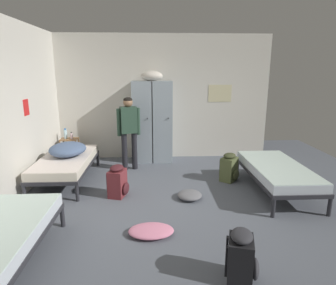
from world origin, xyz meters
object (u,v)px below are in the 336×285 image
(water_bottle, at_px, (65,134))
(clothes_pile_pink, at_px, (151,231))
(backpack_maroon, at_px, (118,182))
(bed_left_rear, at_px, (66,162))
(shelf_unit, at_px, (70,148))
(backpack_olive, at_px, (229,168))
(lotion_bottle, at_px, (72,136))
(person_traveler, at_px, (129,127))
(clothes_pile_grey, at_px, (190,195))
(bedding_heap, at_px, (68,149))
(bed_right, at_px, (277,171))
(locker_bank, at_px, (152,120))
(backpack_black, at_px, (241,257))

(water_bottle, bearing_deg, clothes_pile_pink, -58.29)
(water_bottle, relative_size, backpack_maroon, 0.43)
(bed_left_rear, relative_size, clothes_pile_pink, 3.20)
(shelf_unit, relative_size, water_bottle, 2.42)
(bed_left_rear, relative_size, backpack_olive, 3.45)
(lotion_bottle, bearing_deg, person_traveler, -20.49)
(backpack_maroon, distance_m, clothes_pile_grey, 1.23)
(backpack_olive, bearing_deg, shelf_unit, 158.80)
(person_traveler, bearing_deg, backpack_olive, -21.36)
(bed_left_rear, height_order, water_bottle, water_bottle)
(bedding_heap, xyz_separation_m, person_traveler, (1.13, 0.55, 0.32))
(bed_right, xyz_separation_m, person_traveler, (-2.65, 1.32, 0.55))
(person_traveler, xyz_separation_m, water_bottle, (-1.49, 0.56, -0.26))
(locker_bank, xyz_separation_m, bed_left_rear, (-1.65, -1.25, -0.59))
(backpack_olive, relative_size, clothes_pile_grey, 1.30)
(backpack_black, height_order, backpack_maroon, same)
(person_traveler, xyz_separation_m, backpack_black, (1.38, -3.50, -0.67))
(water_bottle, xyz_separation_m, clothes_pile_grey, (2.59, -2.10, -0.62))
(person_traveler, distance_m, backpack_maroon, 1.54)
(bed_left_rear, height_order, lotion_bottle, lotion_bottle)
(backpack_black, relative_size, backpack_maroon, 1.00)
(lotion_bottle, relative_size, clothes_pile_grey, 0.38)
(backpack_olive, bearing_deg, clothes_pile_pink, -129.15)
(locker_bank, distance_m, lotion_bottle, 1.86)
(water_bottle, relative_size, clothes_pile_grey, 0.56)
(locker_bank, bearing_deg, water_bottle, -178.30)
(backpack_olive, bearing_deg, lotion_bottle, 158.99)
(water_bottle, xyz_separation_m, backpack_maroon, (1.39, -1.94, -0.42))
(lotion_bottle, bearing_deg, backpack_olive, -21.01)
(bed_left_rear, distance_m, clothes_pile_grey, 2.46)
(bedding_heap, bearing_deg, bed_right, -11.51)
(locker_bank, height_order, backpack_olive, locker_bank)
(bedding_heap, height_order, backpack_maroon, bedding_heap)
(water_bottle, bearing_deg, bed_left_rear, -74.48)
(bedding_heap, xyz_separation_m, clothes_pile_grey, (2.23, -0.99, -0.55))
(person_traveler, distance_m, backpack_olive, 2.22)
(backpack_maroon, bearing_deg, backpack_olive, 16.57)
(shelf_unit, height_order, person_traveler, person_traveler)
(backpack_olive, bearing_deg, backpack_black, -102.08)
(water_bottle, bearing_deg, backpack_black, -54.72)
(bedding_heap, height_order, clothes_pile_grey, bedding_heap)
(lotion_bottle, height_order, clothes_pile_pink, lotion_bottle)
(clothes_pile_pink, distance_m, clothes_pile_grey, 1.24)
(clothes_pile_grey, bearing_deg, person_traveler, 125.67)
(backpack_maroon, height_order, clothes_pile_pink, backpack_maroon)
(clothes_pile_pink, bearing_deg, backpack_maroon, 114.66)
(bedding_heap, bearing_deg, backpack_maroon, -38.76)
(locker_bank, xyz_separation_m, bed_right, (2.16, -1.94, -0.59))
(shelf_unit, relative_size, backpack_black, 1.04)
(backpack_olive, bearing_deg, clothes_pile_grey, -138.09)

